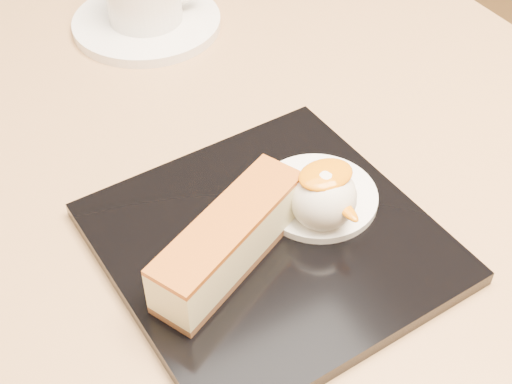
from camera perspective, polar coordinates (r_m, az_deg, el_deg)
table at (r=0.68m, az=-4.96°, el=-9.27°), size 0.80×0.80×0.72m
dessert_plate at (r=0.51m, az=1.12°, el=-4.08°), size 0.23×0.23×0.01m
cheesecake at (r=0.48m, az=-2.15°, el=-3.89°), size 0.13×0.09×0.04m
cream_smear at (r=0.53m, az=4.93°, el=-0.36°), size 0.09×0.09×0.01m
ice_cream_scoop at (r=0.50m, az=5.38°, el=-0.44°), size 0.05×0.05×0.05m
mango_sauce at (r=0.49m, az=5.59°, el=1.39°), size 0.04×0.03×0.01m
mint_sprig at (r=0.53m, az=0.90°, el=0.39°), size 0.03×0.02×0.00m
saucer at (r=0.75m, az=-8.72°, el=13.25°), size 0.15×0.15×0.01m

